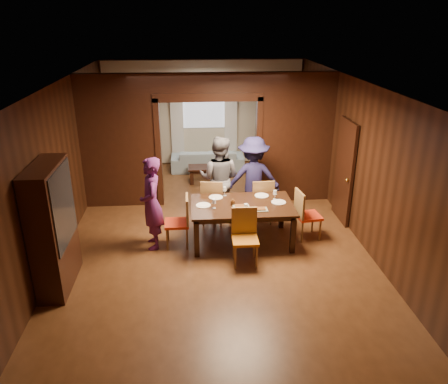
{
  "coord_description": "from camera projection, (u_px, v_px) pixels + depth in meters",
  "views": [
    {
      "loc": [
        -0.4,
        -7.62,
        4.01
      ],
      "look_at": [
        0.17,
        -0.4,
        1.05
      ],
      "focal_mm": 35.0,
      "sensor_mm": 36.0,
      "label": 1
    }
  ],
  "objects": [
    {
      "name": "plate_far_l",
      "position": [
        216.0,
        197.0,
        8.33
      ],
      "size": [
        0.27,
        0.27,
        0.01
      ],
      "primitive_type": "cylinder",
      "color": "white",
      "rests_on": "dining_table"
    },
    {
      "name": "chair_right",
      "position": [
        308.0,
        214.0,
        8.28
      ],
      "size": [
        0.5,
        0.5,
        0.97
      ],
      "primitive_type": null,
      "rotation": [
        0.0,
        0.0,
        1.71
      ],
      "color": "#F23716",
      "rests_on": "floor"
    },
    {
      "name": "window_far",
      "position": [
        204.0,
        104.0,
        12.03
      ],
      "size": [
        1.2,
        0.03,
        1.3
      ],
      "primitive_type": "cube",
      "color": "silver",
      "rests_on": "back_wall"
    },
    {
      "name": "curtain_left",
      "position": [
        177.0,
        121.0,
        12.11
      ],
      "size": [
        0.35,
        0.06,
        2.4
      ],
      "primitive_type": "cube",
      "color": "white",
      "rests_on": "back_wall"
    },
    {
      "name": "plate_right",
      "position": [
        279.0,
        202.0,
        8.12
      ],
      "size": [
        0.27,
        0.27,
        0.01
      ],
      "primitive_type": "cylinder",
      "color": "silver",
      "rests_on": "dining_table"
    },
    {
      "name": "wineglass_right",
      "position": [
        275.0,
        195.0,
        8.23
      ],
      "size": [
        0.08,
        0.08,
        0.18
      ],
      "primitive_type": null,
      "color": "white",
      "rests_on": "dining_table"
    },
    {
      "name": "tumbler",
      "position": [
        246.0,
        207.0,
        7.74
      ],
      "size": [
        0.07,
        0.07,
        0.14
      ],
      "primitive_type": "cylinder",
      "color": "white",
      "rests_on": "dining_table"
    },
    {
      "name": "coffee_table",
      "position": [
        204.0,
        174.0,
        11.2
      ],
      "size": [
        0.8,
        0.5,
        0.4
      ],
      "primitive_type": "cube",
      "color": "black",
      "rests_on": "floor"
    },
    {
      "name": "person_grey",
      "position": [
        219.0,
        179.0,
        8.92
      ],
      "size": [
        1.04,
        0.92,
        1.78
      ],
      "primitive_type": "imported",
      "rotation": [
        0.0,
        0.0,
        2.8
      ],
      "color": "slate",
      "rests_on": "floor"
    },
    {
      "name": "curtain_right",
      "position": [
        231.0,
        120.0,
        12.22
      ],
      "size": [
        0.35,
        0.06,
        2.4
      ],
      "primitive_type": "cube",
      "color": "white",
      "rests_on": "back_wall"
    },
    {
      "name": "plate_left",
      "position": [
        203.0,
        205.0,
        7.98
      ],
      "size": [
        0.27,
        0.27,
        0.01
      ],
      "primitive_type": "cylinder",
      "color": "white",
      "rests_on": "dining_table"
    },
    {
      "name": "dining_table",
      "position": [
        242.0,
        223.0,
        8.18
      ],
      "size": [
        1.88,
        1.17,
        0.76
      ],
      "primitive_type": "cube",
      "color": "black",
      "rests_on": "floor"
    },
    {
      "name": "plate_far_r",
      "position": [
        262.0,
        196.0,
        8.41
      ],
      "size": [
        0.27,
        0.27,
        0.01
      ],
      "primitive_type": "cylinder",
      "color": "white",
      "rests_on": "dining_table"
    },
    {
      "name": "plate_near",
      "position": [
        243.0,
        213.0,
        7.67
      ],
      "size": [
        0.27,
        0.27,
        0.01
      ],
      "primitive_type": "cylinder",
      "color": "silver",
      "rests_on": "dining_table"
    },
    {
      "name": "chair_far_l",
      "position": [
        213.0,
        201.0,
        8.88
      ],
      "size": [
        0.51,
        0.51,
        0.97
      ],
      "primitive_type": null,
      "rotation": [
        0.0,
        0.0,
        2.96
      ],
      "color": "#F24816",
      "rests_on": "floor"
    },
    {
      "name": "floor",
      "position": [
        214.0,
        234.0,
        8.58
      ],
      "size": [
        9.0,
        9.0,
        0.0
      ],
      "primitive_type": "plane",
      "color": "#532F17",
      "rests_on": "ground"
    },
    {
      "name": "ceiling",
      "position": [
        212.0,
        84.0,
        7.48
      ],
      "size": [
        5.5,
        9.0,
        0.02
      ],
      "primitive_type": "cube",
      "color": "silver",
      "rests_on": "room_walls"
    },
    {
      "name": "platter_b",
      "position": [
        259.0,
        209.0,
        7.8
      ],
      "size": [
        0.3,
        0.2,
        0.04
      ],
      "primitive_type": "cube",
      "color": "slate",
      "rests_on": "dining_table"
    },
    {
      "name": "person_purple",
      "position": [
        152.0,
        204.0,
        7.83
      ],
      "size": [
        0.5,
        0.68,
        1.71
      ],
      "primitive_type": "imported",
      "rotation": [
        0.0,
        0.0,
        -1.42
      ],
      "color": "#602162",
      "rests_on": "floor"
    },
    {
      "name": "sofa",
      "position": [
        208.0,
        160.0,
        12.03
      ],
      "size": [
        1.99,
        0.8,
        0.58
      ],
      "primitive_type": "imported",
      "rotation": [
        0.0,
        0.0,
        3.13
      ],
      "color": "#9AB7CA",
      "rests_on": "floor"
    },
    {
      "name": "chair_left",
      "position": [
        177.0,
        222.0,
        7.99
      ],
      "size": [
        0.44,
        0.44,
        0.97
      ],
      "primitive_type": null,
      "rotation": [
        0.0,
        0.0,
        -1.57
      ],
      "color": "red",
      "rests_on": "floor"
    },
    {
      "name": "wineglass_left",
      "position": [
        214.0,
        204.0,
        7.84
      ],
      "size": [
        0.08,
        0.08,
        0.18
      ],
      "primitive_type": null,
      "color": "white",
      "rests_on": "dining_table"
    },
    {
      "name": "hutch",
      "position": [
        53.0,
        228.0,
        6.63
      ],
      "size": [
        0.4,
        1.2,
        2.0
      ],
      "primitive_type": "cube",
      "color": "black",
      "rests_on": "floor"
    },
    {
      "name": "chair_near",
      "position": [
        245.0,
        238.0,
        7.4
      ],
      "size": [
        0.45,
        0.45,
        0.97
      ],
      "primitive_type": null,
      "rotation": [
        0.0,
        0.0,
        -0.02
      ],
      "color": "#BF6812",
      "rests_on": "floor"
    },
    {
      "name": "platter_a",
      "position": [
        241.0,
        206.0,
        7.91
      ],
      "size": [
        0.3,
        0.2,
        0.04
      ],
      "primitive_type": "cube",
      "color": "gray",
      "rests_on": "dining_table"
    },
    {
      "name": "serving_bowl",
      "position": [
        250.0,
        201.0,
        8.09
      ],
      "size": [
        0.31,
        0.31,
        0.08
      ],
      "primitive_type": "imported",
      "color": "black",
      "rests_on": "dining_table"
    },
    {
      "name": "condiment_jar",
      "position": [
        233.0,
        202.0,
        7.99
      ],
      "size": [
        0.08,
        0.08,
        0.11
      ],
      "primitive_type": null,
      "color": "#482810",
      "rests_on": "dining_table"
    },
    {
      "name": "room_walls",
      "position": [
        208.0,
        135.0,
        9.75
      ],
      "size": [
        5.52,
        9.01,
        2.9
      ],
      "color": "black",
      "rests_on": "floor"
    },
    {
      "name": "door_right",
      "position": [
        344.0,
        172.0,
        8.85
      ],
      "size": [
        0.06,
        0.9,
        2.1
      ],
      "primitive_type": "cube",
      "color": "black",
      "rests_on": "floor"
    },
    {
      "name": "chair_far_r",
      "position": [
        261.0,
        200.0,
        8.91
      ],
      "size": [
        0.46,
        0.46,
        0.97
      ],
      "primitive_type": null,
      "rotation": [
        0.0,
        0.0,
        3.19
      ],
      "color": "#C37012",
      "rests_on": "floor"
    },
    {
      "name": "wineglass_far",
      "position": [
        225.0,
        191.0,
        8.39
      ],
      "size": [
        0.08,
        0.08,
        0.18
      ],
      "primitive_type": null,
      "color": "silver",
      "rests_on": "dining_table"
    },
    {
      "name": "person_navy",
      "position": [
        253.0,
        178.0,
        9.0
      ],
      "size": [
        1.14,
        0.67,
        1.74
      ],
      "primitive_type": "imported",
      "rotation": [
        0.0,
        0.0,
        3.12
      ],
      "color": "#201C48",
      "rests_on": "floor"
    }
  ]
}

